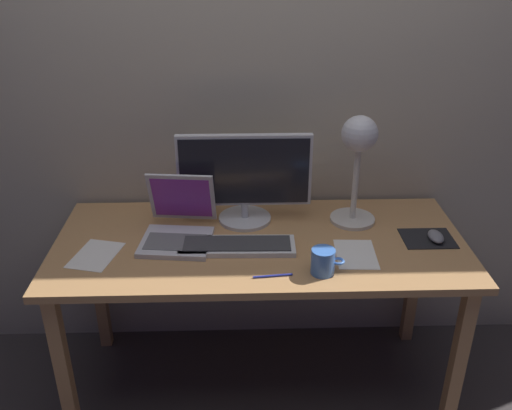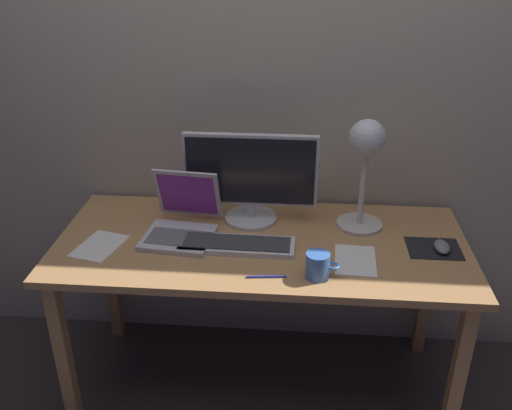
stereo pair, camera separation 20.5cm
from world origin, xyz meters
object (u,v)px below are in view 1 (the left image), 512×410
object	(u,v)px
monitor	(244,176)
desk_lamp	(358,149)
pen	(273,276)
laptop	(179,221)
coffee_mug	(323,261)
keyboard_main	(237,246)
mouse	(436,236)

from	to	relation	value
monitor	desk_lamp	bearing A→B (deg)	-2.38
pen	monitor	bearing A→B (deg)	102.30
laptop	coffee_mug	size ratio (longest dim) A/B	2.78
keyboard_main	pen	xyz separation A→B (m)	(0.12, -0.20, -0.01)
monitor	mouse	bearing A→B (deg)	-14.78
monitor	laptop	size ratio (longest dim) A/B	1.63
laptop	monitor	bearing A→B (deg)	25.02
keyboard_main	coffee_mug	bearing A→B (deg)	-30.10
coffee_mug	pen	xyz separation A→B (m)	(-0.18, -0.02, -0.04)
laptop	coffee_mug	world-z (taller)	laptop
laptop	mouse	xyz separation A→B (m)	(1.00, -0.07, -0.05)
desk_lamp	pen	size ratio (longest dim) A/B	3.23
keyboard_main	mouse	distance (m)	0.77
laptop	coffee_mug	bearing A→B (deg)	-28.06
laptop	mouse	world-z (taller)	laptop
keyboard_main	mouse	world-z (taller)	mouse
monitor	desk_lamp	world-z (taller)	desk_lamp
laptop	pen	xyz separation A→B (m)	(0.35, -0.30, -0.06)
monitor	keyboard_main	bearing A→B (deg)	-98.03
coffee_mug	pen	world-z (taller)	coffee_mug
monitor	pen	xyz separation A→B (m)	(0.09, -0.42, -0.19)
mouse	coffee_mug	size ratio (longest dim) A/B	0.81
desk_lamp	pen	distance (m)	0.62
laptop	mouse	bearing A→B (deg)	-4.23
keyboard_main	pen	bearing A→B (deg)	-57.47
pen	keyboard_main	bearing A→B (deg)	122.53
keyboard_main	coffee_mug	size ratio (longest dim) A/B	3.73
keyboard_main	laptop	size ratio (longest dim) A/B	1.34
desk_lamp	coffee_mug	world-z (taller)	desk_lamp
monitor	laptop	xyz separation A→B (m)	(-0.26, -0.12, -0.13)
keyboard_main	mouse	size ratio (longest dim) A/B	4.61
desk_lamp	pen	world-z (taller)	desk_lamp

